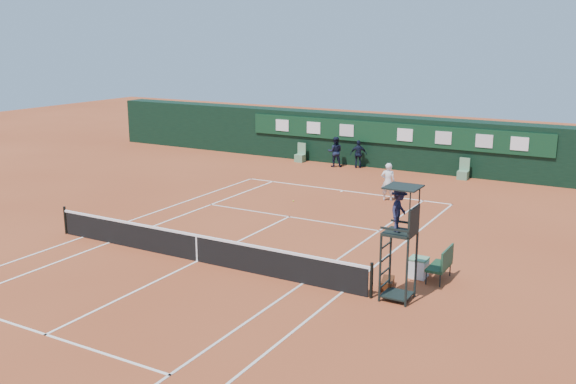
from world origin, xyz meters
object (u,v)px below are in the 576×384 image
at_px(player_bench, 442,263).
at_px(player, 388,182).
at_px(cooler, 418,267).
at_px(tennis_net, 197,247).
at_px(umpire_chair, 400,219).

xyz_separation_m(player_bench, player, (-5.18, 8.73, 0.30)).
bearing_deg(player_bench, player, 120.68).
bearing_deg(player, cooler, 101.48).
relative_size(tennis_net, umpire_chair, 3.77).
distance_m(player_bench, player, 10.16).
relative_size(umpire_chair, cooler, 5.30).
distance_m(umpire_chair, cooler, 2.96).
distance_m(umpire_chair, player, 11.82).
bearing_deg(player_bench, tennis_net, -162.96).
relative_size(tennis_net, cooler, 20.00).
height_order(tennis_net, cooler, tennis_net).
xyz_separation_m(tennis_net, player_bench, (7.81, 2.39, 0.09)).
bearing_deg(cooler, player_bench, 4.24).
relative_size(cooler, player, 0.36).
xyz_separation_m(umpire_chair, player, (-4.46, 10.84, -1.56)).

